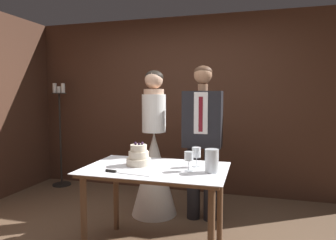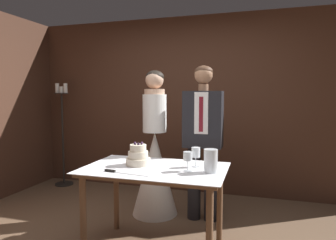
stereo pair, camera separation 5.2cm
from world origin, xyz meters
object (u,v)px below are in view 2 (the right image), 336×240
(tiered_cake, at_px, (138,156))
(candle_stand, at_px, (63,133))
(hurricane_candle, at_px, (211,161))
(bride, at_px, (155,162))
(cake_table, at_px, (155,178))
(cake_knife, at_px, (118,172))
(groom, at_px, (203,135))
(wine_glass_near, at_px, (188,157))
(wine_glass_middle, at_px, (196,153))

(tiered_cake, xyz_separation_m, candle_stand, (-1.88, 1.46, -0.04))
(hurricane_candle, relative_size, bride, 0.12)
(cake_table, bearing_deg, tiered_cake, 164.84)
(hurricane_candle, xyz_separation_m, bride, (-0.79, 0.84, -0.24))
(tiered_cake, bearing_deg, bride, 97.89)
(cake_table, height_order, cake_knife, cake_knife)
(cake_table, bearing_deg, hurricane_candle, -2.62)
(bride, height_order, groom, groom)
(wine_glass_near, bearing_deg, bride, 125.02)
(candle_stand, bearing_deg, wine_glass_middle, -29.63)
(hurricane_candle, bearing_deg, wine_glass_middle, 135.53)
(wine_glass_near, relative_size, candle_stand, 0.10)
(tiered_cake, height_order, hurricane_candle, tiered_cake)
(candle_stand, bearing_deg, hurricane_candle, -30.73)
(hurricane_candle, relative_size, candle_stand, 0.12)
(cake_table, xyz_separation_m, cake_knife, (-0.24, -0.26, 0.10))
(tiered_cake, relative_size, groom, 0.13)
(wine_glass_near, height_order, bride, bride)
(wine_glass_middle, relative_size, groom, 0.10)
(hurricane_candle, bearing_deg, candle_stand, 149.27)
(bride, distance_m, candle_stand, 1.91)
(bride, height_order, candle_stand, bride)
(hurricane_candle, bearing_deg, wine_glass_near, -176.82)
(wine_glass_middle, xyz_separation_m, bride, (-0.63, 0.69, -0.27))
(wine_glass_near, height_order, hurricane_candle, hurricane_candle)
(wine_glass_middle, relative_size, bride, 0.10)
(cake_knife, xyz_separation_m, candle_stand, (-1.82, 1.76, 0.04))
(cake_table, bearing_deg, bride, 109.34)
(wine_glass_near, xyz_separation_m, groom, (-0.02, 0.85, 0.09))
(cake_table, distance_m, wine_glass_middle, 0.43)
(tiered_cake, height_order, candle_stand, candle_stand)
(tiered_cake, height_order, wine_glass_near, tiered_cake)
(cake_knife, distance_m, bride, 1.09)
(bride, bearing_deg, groom, -0.06)
(cake_knife, bearing_deg, cake_table, 54.02)
(candle_stand, bearing_deg, bride, -21.07)
(groom, bearing_deg, bride, 179.94)
(cake_table, relative_size, tiered_cake, 5.57)
(cake_knife, height_order, wine_glass_middle, wine_glass_middle)
(bride, bearing_deg, cake_table, -70.66)
(groom, bearing_deg, tiered_cake, -121.32)
(tiered_cake, bearing_deg, hurricane_candle, -6.00)
(groom, relative_size, candle_stand, 1.09)
(tiered_cake, distance_m, wine_glass_middle, 0.53)
(cake_table, xyz_separation_m, groom, (0.29, 0.82, 0.30))
(cake_knife, height_order, wine_glass_near, wine_glass_near)
(wine_glass_near, relative_size, wine_glass_middle, 0.94)
(bride, bearing_deg, wine_glass_near, -54.98)
(cake_table, relative_size, candle_stand, 0.79)
(hurricane_candle, height_order, groom, groom)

